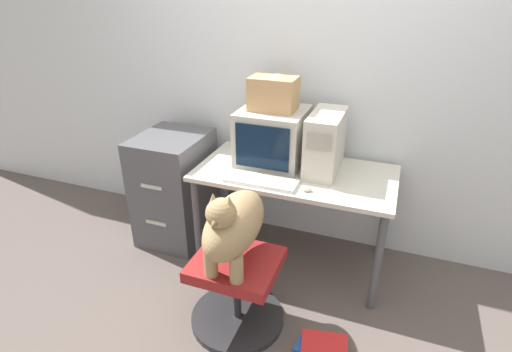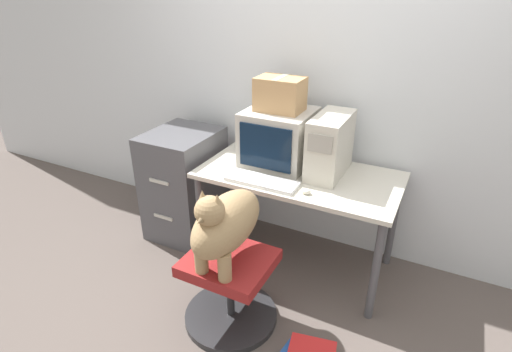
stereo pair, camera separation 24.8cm
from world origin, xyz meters
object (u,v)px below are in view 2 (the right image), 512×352
object	(u,v)px
dog	(225,223)
filing_cabinet	(185,184)
keyboard	(262,181)
crt_monitor	(279,137)
pc_tower	(330,145)
office_chair	(230,288)
cardboard_box	(280,94)

from	to	relation	value
dog	filing_cabinet	world-z (taller)	dog
keyboard	filing_cabinet	distance (m)	0.90
filing_cabinet	crt_monitor	bearing A→B (deg)	7.66
pc_tower	dog	bearing A→B (deg)	-111.41
pc_tower	office_chair	bearing A→B (deg)	-112.03
pc_tower	crt_monitor	bearing A→B (deg)	177.90
crt_monitor	cardboard_box	world-z (taller)	cardboard_box
dog	cardboard_box	world-z (taller)	cardboard_box
keyboard	dog	bearing A→B (deg)	-88.15
cardboard_box	filing_cabinet	bearing A→B (deg)	-172.06
crt_monitor	keyboard	world-z (taller)	crt_monitor
pc_tower	keyboard	distance (m)	0.50
office_chair	crt_monitor	bearing A→B (deg)	93.84
dog	cardboard_box	size ratio (longest dim) A/B	1.91
office_chair	dog	bearing A→B (deg)	-90.00
keyboard	cardboard_box	world-z (taller)	cardboard_box
pc_tower	keyboard	bearing A→B (deg)	-135.58
keyboard	filing_cabinet	world-z (taller)	filing_cabinet
crt_monitor	pc_tower	distance (m)	0.37
office_chair	cardboard_box	size ratio (longest dim) A/B	1.87
filing_cabinet	pc_tower	bearing A→B (deg)	4.50
office_chair	keyboard	bearing A→B (deg)	91.95
keyboard	crt_monitor	bearing A→B (deg)	96.37
office_chair	pc_tower	bearing A→B (deg)	67.97
pc_tower	cardboard_box	bearing A→B (deg)	177.30
cardboard_box	crt_monitor	bearing A→B (deg)	-90.00
office_chair	filing_cabinet	xyz separation A→B (m)	(-0.82, 0.70, 0.20)
pc_tower	office_chair	distance (m)	1.10
dog	cardboard_box	distance (m)	0.98
office_chair	filing_cabinet	distance (m)	1.10
crt_monitor	filing_cabinet	size ratio (longest dim) A/B	0.52
crt_monitor	filing_cabinet	distance (m)	0.92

